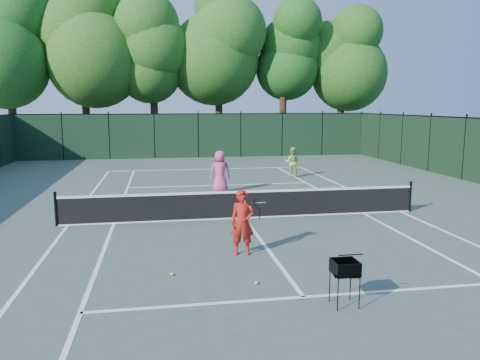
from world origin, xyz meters
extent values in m
plane|color=#435148|center=(0.00, 0.00, 0.00)|extent=(90.00, 90.00, 0.00)
cube|color=white|center=(-5.49, 0.00, 0.00)|extent=(0.10, 23.77, 0.01)
cube|color=white|center=(5.49, 0.00, 0.00)|extent=(0.10, 23.77, 0.01)
cube|color=white|center=(-4.12, 0.00, 0.00)|extent=(0.10, 23.77, 0.01)
cube|color=white|center=(4.12, 0.00, 0.00)|extent=(0.10, 23.77, 0.01)
cube|color=white|center=(0.00, 11.88, 0.00)|extent=(10.97, 0.10, 0.01)
cube|color=white|center=(0.00, -6.40, 0.00)|extent=(8.23, 0.10, 0.01)
cube|color=white|center=(0.00, 6.40, 0.00)|extent=(8.23, 0.10, 0.01)
cube|color=white|center=(0.00, 0.00, 0.00)|extent=(0.10, 12.80, 0.01)
cube|color=black|center=(0.00, 0.00, 0.46)|extent=(11.60, 0.03, 0.85)
cube|color=white|center=(0.00, 0.00, 0.88)|extent=(11.60, 0.05, 0.07)
cube|color=white|center=(0.00, 0.00, 0.02)|extent=(11.60, 0.05, 0.04)
cube|color=white|center=(0.00, 0.00, 0.46)|extent=(0.05, 0.04, 0.91)
cylinder|color=black|center=(-5.80, 0.00, 0.53)|extent=(0.09, 0.09, 1.06)
cylinder|color=black|center=(5.80, 0.00, 0.53)|extent=(0.09, 0.09, 1.06)
cube|color=black|center=(0.00, 18.00, 1.50)|extent=(24.00, 0.05, 3.00)
cylinder|color=black|center=(-13.00, 21.50, 2.25)|extent=(0.56, 0.56, 4.50)
ellipsoid|color=#134415|center=(-13.00, 21.50, 8.18)|extent=(6.40, 6.40, 9.92)
cylinder|color=black|center=(-8.00, 22.00, 2.40)|extent=(0.56, 0.56, 4.80)
ellipsoid|color=#204C15|center=(-8.00, 22.00, 8.71)|extent=(6.80, 6.80, 10.54)
cylinder|color=black|center=(-3.00, 21.80, 2.15)|extent=(0.56, 0.56, 4.30)
ellipsoid|color=#1B4B15|center=(-3.00, 21.80, 7.75)|extent=(6.00, 6.00, 9.30)
cylinder|color=black|center=(2.00, 22.30, 2.50)|extent=(0.56, 0.56, 5.00)
ellipsoid|color=#1E4F16|center=(2.00, 22.30, 9.03)|extent=(7.00, 7.00, 10.85)
cylinder|color=black|center=(7.00, 21.60, 2.30)|extent=(0.56, 0.56, 4.60)
ellipsoid|color=#144915|center=(7.00, 21.60, 8.16)|extent=(6.20, 6.20, 9.61)
cylinder|color=black|center=(12.00, 22.10, 2.20)|extent=(0.56, 0.56, 4.40)
ellipsoid|color=#1A4915|center=(12.00, 22.10, 7.74)|extent=(5.80, 5.80, 8.99)
imported|color=#AA1D13|center=(-0.70, -3.64, 0.81)|extent=(0.63, 0.46, 1.61)
cylinder|color=black|center=(-0.21, -3.35, 0.95)|extent=(0.03, 0.03, 0.30)
torus|color=black|center=(-0.21, -3.35, 1.22)|extent=(0.30, 0.10, 0.30)
imported|color=#D24A72|center=(-0.20, 4.59, 0.89)|extent=(0.89, 0.60, 1.77)
imported|color=#90C060|center=(3.95, 8.22, 0.76)|extent=(0.90, 0.80, 1.52)
cylinder|color=black|center=(0.41, -7.09, 0.30)|extent=(0.02, 0.02, 0.61)
cylinder|color=black|center=(0.82, -7.09, 0.30)|extent=(0.02, 0.02, 0.61)
cylinder|color=black|center=(0.41, -6.68, 0.30)|extent=(0.02, 0.02, 0.61)
cylinder|color=black|center=(0.82, -6.68, 0.30)|extent=(0.02, 0.02, 0.61)
cube|color=black|center=(0.62, -6.88, 0.73)|extent=(0.52, 0.52, 0.25)
sphere|color=#C8EC30|center=(0.62, -6.88, 0.66)|extent=(0.07, 0.07, 0.07)
sphere|color=#C8EC30|center=(0.62, -6.88, 0.66)|extent=(0.07, 0.07, 0.07)
sphere|color=#C8EC30|center=(0.62, -6.88, 0.66)|extent=(0.07, 0.07, 0.07)
sphere|color=#C8EC30|center=(0.62, -6.88, 0.66)|extent=(0.07, 0.07, 0.07)
sphere|color=#C8EC30|center=(0.62, -6.88, 0.66)|extent=(0.07, 0.07, 0.07)
sphere|color=#C8EC30|center=(0.62, -6.88, 0.66)|extent=(0.07, 0.07, 0.07)
sphere|color=#C8EC30|center=(0.62, -6.88, 0.66)|extent=(0.07, 0.07, 0.07)
sphere|color=#C8EC30|center=(0.62, -6.88, 0.66)|extent=(0.07, 0.07, 0.07)
sphere|color=#C8EC30|center=(0.62, -6.88, 0.66)|extent=(0.07, 0.07, 0.07)
sphere|color=#C8EC30|center=(0.62, -6.88, 0.66)|extent=(0.07, 0.07, 0.07)
sphere|color=#C8EC30|center=(0.62, -6.88, 0.66)|extent=(0.07, 0.07, 0.07)
sphere|color=#C8EC30|center=(0.62, -6.88, 0.66)|extent=(0.07, 0.07, 0.07)
sphere|color=#C9D02A|center=(-0.76, -5.61, 0.03)|extent=(0.07, 0.07, 0.07)
sphere|color=#CEDF2D|center=(-2.46, -4.82, 0.03)|extent=(0.07, 0.07, 0.07)
camera|label=1|loc=(-2.64, -14.56, 3.65)|focal=35.00mm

